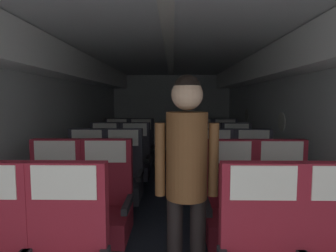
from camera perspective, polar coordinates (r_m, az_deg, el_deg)
The scene contains 19 objects.
ground at distance 4.25m, azimuth 0.33°, elevation -14.20°, with size 3.45×8.02×0.02m, color #2D3342.
fuselage_shell at distance 4.25m, azimuth 0.40°, elevation 7.35°, with size 3.33×7.67×2.14m.
seat_b_left_window at distance 2.83m, azimuth -22.27°, elevation -15.14°, with size 0.50×0.49×1.05m.
seat_b_left_aisle at distance 2.69m, azimuth -12.76°, elevation -15.90°, with size 0.50×0.49×1.05m.
seat_b_right_aisle at distance 2.79m, azimuth 22.34°, elevation -15.38°, with size 0.50×0.49×1.05m.
seat_b_right_window at distance 2.66m, azimuth 12.61°, elevation -16.19°, with size 0.50×0.49×1.05m.
seat_c_left_window at distance 3.66m, azimuth -16.31°, elevation -10.23°, with size 0.50×0.49×1.05m.
seat_c_left_aisle at distance 3.57m, azimuth -9.16°, elevation -10.52°, with size 0.50×0.49×1.05m.
seat_c_right_aisle at distance 3.64m, azimuth 17.12°, elevation -10.36°, with size 0.50×0.49×1.05m.
seat_c_right_window at distance 3.55m, azimuth 9.56°, elevation -10.59°, with size 0.50×0.49×1.05m.
seat_d_left_window at distance 4.58m, azimuth -12.80°, elevation -7.03°, with size 0.50×0.49×1.05m.
seat_d_left_aisle at distance 4.48m, azimuth -6.79°, elevation -7.21°, with size 0.50×0.49×1.05m.
seat_d_right_aisle at distance 4.53m, azimuth 13.79°, elevation -7.17°, with size 0.50×0.49×1.05m.
seat_d_right_window at distance 4.46m, azimuth 7.63°, elevation -7.28°, with size 0.50×0.49×1.05m.
seat_e_left_window at distance 5.48m, azimuth -10.40°, elevation -4.95°, with size 0.50×0.49×1.05m.
seat_e_left_aisle at distance 5.41m, azimuth -5.51°, elevation -5.01°, with size 0.50×0.49×1.05m.
seat_e_right_aisle at distance 5.45m, azimuth 11.57°, elevation -5.03°, with size 0.50×0.49×1.05m.
seat_e_right_window at distance 5.41m, azimuth 6.61°, elevation -5.04°, with size 0.50×0.49×1.05m.
flight_attendant at distance 1.93m, azimuth 3.79°, elevation -7.91°, with size 0.43×0.28×1.57m.
Camera 1 is at (0.05, -0.19, 1.41)m, focal length 30.20 mm.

